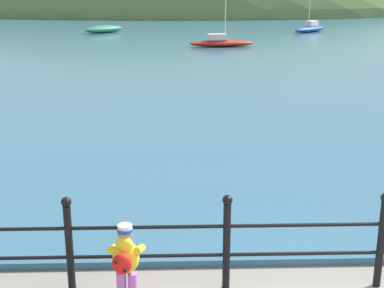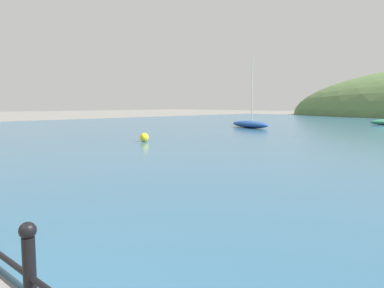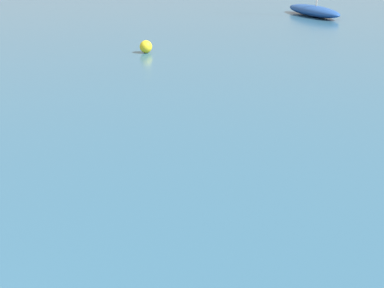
{
  "view_description": "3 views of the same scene",
  "coord_description": "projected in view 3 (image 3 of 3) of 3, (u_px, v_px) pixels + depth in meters",
  "views": [
    {
      "loc": [
        -1.98,
        -4.17,
        3.5
      ],
      "look_at": [
        -1.68,
        5.17,
        0.74
      ],
      "focal_mm": 50.0,
      "sensor_mm": 36.0,
      "label": 1
    },
    {
      "loc": [
        2.96,
        0.47,
        2.01
      ],
      "look_at": [
        -1.89,
        5.61,
        1.25
      ],
      "focal_mm": 35.0,
      "sensor_mm": 36.0,
      "label": 2
    },
    {
      "loc": [
        3.79,
        1.35,
        3.79
      ],
      "look_at": [
        -2.3,
        6.59,
        0.77
      ],
      "focal_mm": 50.0,
      "sensor_mm": 36.0,
      "label": 3
    }
  ],
  "objects": [
    {
      "name": "boat_nearest_quay",
      "position": [
        314.0,
        10.0,
        28.79
      ],
      "size": [
        4.7,
        2.76,
        5.55
      ],
      "color": "#1E4793",
      "rests_on": "water"
    },
    {
      "name": "mooring_buoy",
      "position": [
        146.0,
        47.0,
        19.13
      ],
      "size": [
        0.45,
        0.45,
        0.45
      ],
      "primitive_type": "sphere",
      "color": "yellow",
      "rests_on": "water"
    }
  ]
}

